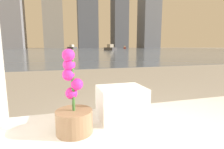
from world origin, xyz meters
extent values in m
cylinder|color=#8C6B4C|center=(-0.41, 0.73, 0.58)|extent=(0.15, 0.15, 0.10)
cylinder|color=#38662D|center=(-0.41, 0.73, 0.75)|extent=(0.01, 0.01, 0.23)
sphere|color=#DB238E|center=(-0.42, 0.73, 0.86)|extent=(0.05, 0.05, 0.05)
sphere|color=#DB238E|center=(-0.42, 0.74, 0.82)|extent=(0.05, 0.05, 0.05)
sphere|color=#DB238E|center=(-0.43, 0.74, 0.78)|extent=(0.05, 0.05, 0.05)
sphere|color=#DB238E|center=(-0.39, 0.73, 0.74)|extent=(0.05, 0.05, 0.05)
sphere|color=#DB238E|center=(-0.42, 0.74, 0.70)|extent=(0.05, 0.05, 0.05)
cube|color=white|center=(-0.17, 0.82, 0.55)|extent=(0.23, 0.19, 0.04)
cube|color=white|center=(-0.17, 0.82, 0.59)|extent=(0.23, 0.19, 0.04)
cube|color=white|center=(-0.17, 0.82, 0.63)|extent=(0.23, 0.19, 0.04)
cube|color=white|center=(-0.17, 0.82, 0.67)|extent=(0.23, 0.19, 0.04)
cube|color=slate|center=(0.00, 62.00, 0.01)|extent=(180.00, 110.00, 0.01)
cube|color=#4C4C51|center=(4.27, 77.82, 0.44)|extent=(3.84, 5.13, 0.86)
cube|color=silver|center=(4.27, 77.82, 1.36)|extent=(1.96, 2.21, 0.98)
cube|color=maroon|center=(30.69, 83.61, 0.33)|extent=(2.31, 3.84, 0.63)
cube|color=silver|center=(30.69, 83.61, 1.01)|extent=(1.28, 1.57, 0.73)
cube|color=#4C4C51|center=(11.92, 43.97, 0.37)|extent=(2.57, 4.38, 0.73)
cube|color=#B2A893|center=(11.92, 43.97, 1.15)|extent=(1.44, 1.79, 0.83)
cube|color=gray|center=(-4.10, 118.00, 18.16)|extent=(11.76, 8.67, 36.32)
cube|color=#4C515B|center=(17.49, 118.00, 19.25)|extent=(13.09, 6.13, 38.51)
cube|color=#4C515B|center=(39.39, 118.00, 17.20)|extent=(9.83, 11.11, 34.40)
cube|color=slate|center=(61.93, 118.00, 17.65)|extent=(12.80, 13.06, 35.29)
camera|label=1|loc=(-0.45, 0.02, 0.89)|focal=28.00mm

